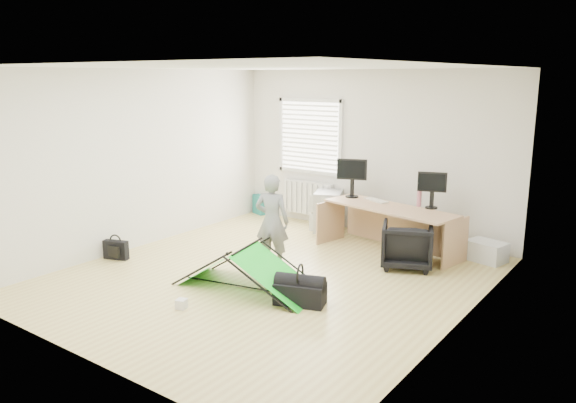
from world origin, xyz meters
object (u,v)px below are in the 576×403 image
Objects in this scene: monitor_right at (432,195)px; storage_crate at (487,251)px; person at (272,221)px; desk at (389,230)px; office_chair at (407,245)px; kite at (248,268)px; laptop_bag at (116,250)px; thermos at (419,198)px; duffel_bag at (300,293)px; filing_cabinet at (328,211)px; monitor_left at (352,183)px.

storage_crate is at bearing -6.75° from monitor_right.
person is 2.55× the size of storage_crate.
desk reaches higher than office_chair.
office_chair is at bearing -162.58° from person.
laptop_bag is at bearing 173.75° from kite.
storage_crate reaches higher than laptop_bag.
office_chair is (-0.03, -0.73, -0.59)m from monitor_right.
thermos reaches higher than storage_crate.
kite is (-1.09, -2.65, -0.55)m from thermos.
kite is at bearing -12.99° from laptop_bag.
duffel_bag is (3.09, 0.21, -0.01)m from laptop_bag.
monitor_right reaches higher than thermos.
monitor_right is at bearing 39.40° from desk.
office_chair is (0.50, -0.45, -0.04)m from desk.
desk is 3.03× the size of filing_cabinet.
storage_crate is at bearing -155.49° from office_chair.
kite is at bearing -109.21° from monitor_left.
office_chair is at bearing -30.56° from desk.
duffel_bag is (-1.28, -2.84, -0.02)m from storage_crate.
thermos is 4.50m from laptop_bag.
thermos is 0.68× the size of laptop_bag.
laptop_bag is at bearing -141.99° from filing_cabinet.
laptop_bag is (-3.58, -2.87, -0.76)m from monitor_right.
person is (-1.54, -1.82, -0.25)m from monitor_right.
laptop_bag is (-2.04, -1.05, -0.52)m from person.
thermos reaches higher than duffel_bag.
person is at bearing 122.69° from duffel_bag.
office_chair is (1.89, -0.98, -0.03)m from filing_cabinet.
kite is (0.63, -2.89, -0.06)m from filing_cabinet.
monitor_right reaches higher than storage_crate.
desk is 1.16× the size of kite.
person is at bearing 12.64° from office_chair.
monitor_right is 0.71× the size of duffel_bag.
monitor_right is (0.53, 0.28, 0.55)m from desk.
office_chair is (0.17, -0.74, -0.51)m from thermos.
kite is at bearing 33.30° from office_chair.
thermos reaches higher than desk.
thermos is 2.92m from kite.
laptop_bag is (-3.05, -2.59, -0.21)m from desk.
person reaches higher than filing_cabinet.
filing_cabinet is at bearing 152.94° from monitor_right.
monitor_left is 2.72m from kite.
person is 0.94m from kite.
office_chair is at bearing -51.42° from filing_cabinet.
kite is 3.51m from storage_crate.
duffel_bag is at bearing 53.22° from office_chair.
duffel_bag is at bearing -114.28° from storage_crate.
duffel_bag is at bearing -77.73° from desk.
monitor_right is 0.94m from office_chair.
laptop_bag is 3.10m from duffel_bag.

